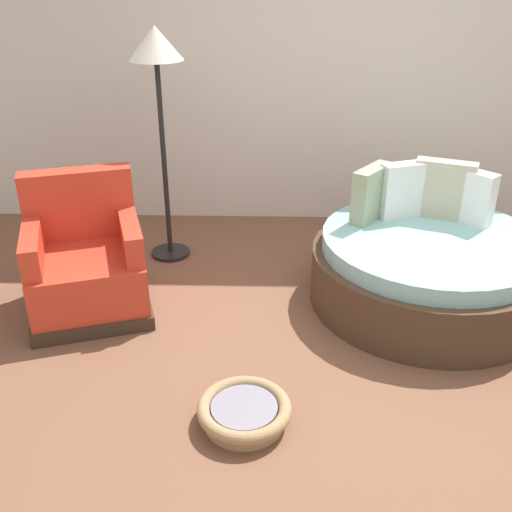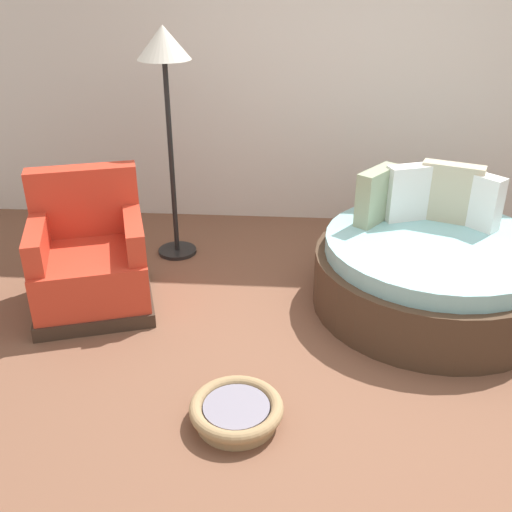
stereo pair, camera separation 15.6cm
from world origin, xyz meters
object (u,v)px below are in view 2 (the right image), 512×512
object	(u,v)px
pet_basket	(236,411)
floor_lamp	(165,66)
round_daybed	(432,270)
red_armchair	(90,261)

from	to	relation	value
pet_basket	floor_lamp	distance (m)	2.58
round_daybed	floor_lamp	size ratio (longest dim) A/B	0.91
round_daybed	pet_basket	world-z (taller)	round_daybed
round_daybed	red_armchair	world-z (taller)	round_daybed
red_armchair	floor_lamp	xyz separation A→B (m)	(0.44, 0.83, 1.20)
pet_basket	round_daybed	bearing A→B (deg)	46.33
round_daybed	red_armchair	xyz separation A→B (m)	(-2.41, -0.14, 0.05)
red_armchair	floor_lamp	distance (m)	1.53
pet_basket	floor_lamp	size ratio (longest dim) A/B	0.28
round_daybed	floor_lamp	world-z (taller)	floor_lamp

